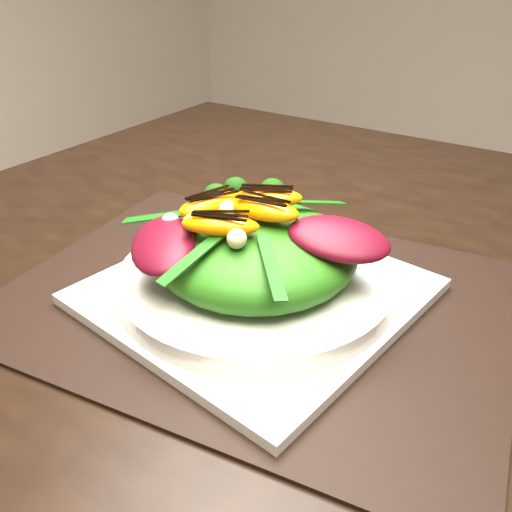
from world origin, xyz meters
The scene contains 9 objects.
placemat centered at (-0.28, -0.15, 0.75)m, with size 0.47×0.36×0.00m, color black.
plate_base centered at (-0.28, -0.15, 0.76)m, with size 0.27×0.27×0.01m, color silver.
salad_bowl centered at (-0.28, -0.15, 0.77)m, with size 0.26×0.26×0.02m, color silver.
lettuce_mound centered at (-0.28, -0.15, 0.80)m, with size 0.19×0.19×0.06m, color #296212.
radicchio_leaf centered at (-0.20, -0.13, 0.83)m, with size 0.09×0.06×0.02m, color #430712.
orange_segment centered at (-0.29, -0.12, 0.84)m, with size 0.07×0.03×0.02m, color orange.
broccoli_floret centered at (-0.35, -0.13, 0.84)m, with size 0.03×0.03×0.03m, color black.
macadamia_nut centered at (-0.26, -0.19, 0.84)m, with size 0.02×0.02×0.02m, color tan.
balsamic_drizzle centered at (-0.29, -0.12, 0.85)m, with size 0.05×0.00×0.00m, color black.
Camera 1 is at (-0.03, -0.52, 1.05)m, focal length 38.00 mm.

